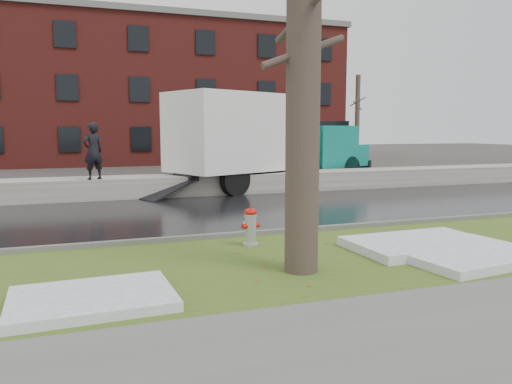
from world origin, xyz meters
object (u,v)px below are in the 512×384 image
object	(u,v)px
fire_hydrant	(251,225)
box_truck	(266,139)
worker	(93,151)
tree	(303,56)

from	to	relation	value
fire_hydrant	box_truck	world-z (taller)	box_truck
fire_hydrant	worker	world-z (taller)	worker
fire_hydrant	tree	xyz separation A→B (m)	(0.21, -2.05, 3.15)
fire_hydrant	box_truck	bearing A→B (deg)	54.60
box_truck	worker	xyz separation A→B (m)	(-6.89, -1.81, -0.31)
tree	fire_hydrant	bearing A→B (deg)	95.98
fire_hydrant	worker	distance (m)	8.63
tree	box_truck	bearing A→B (deg)	72.24
tree	worker	bearing A→B (deg)	106.92
fire_hydrant	box_truck	distance (m)	10.76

